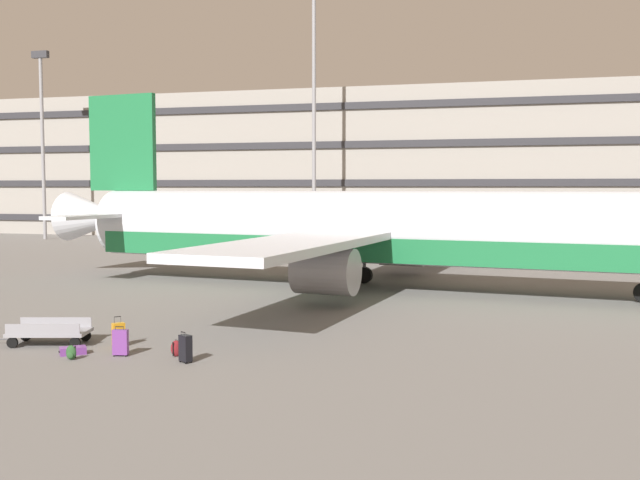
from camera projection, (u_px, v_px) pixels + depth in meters
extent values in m
plane|color=slate|center=(462.00, 292.00, 36.92)|extent=(600.00, 600.00, 0.00)
cube|color=gray|center=(489.00, 165.00, 77.69)|extent=(175.98, 16.56, 15.51)
cube|color=#2D2D33|center=(485.00, 223.00, 70.03)|extent=(174.22, 0.24, 0.70)
cube|color=#2D2D33|center=(486.00, 183.00, 69.75)|extent=(174.22, 0.24, 0.70)
cube|color=#2D2D33|center=(486.00, 142.00, 69.47)|extent=(174.22, 0.24, 0.70)
cube|color=#2D2D33|center=(487.00, 102.00, 69.19)|extent=(174.22, 0.24, 0.70)
cylinder|color=silver|center=(379.00, 227.00, 38.01)|extent=(34.00, 7.99, 3.85)
cube|color=#1E723F|center=(379.00, 247.00, 38.08)|extent=(32.65, 7.75, 1.23)
cone|color=silver|center=(98.00, 217.00, 44.76)|extent=(4.96, 3.62, 3.08)
cube|color=#1E723F|center=(122.00, 143.00, 43.71)|extent=(4.63, 0.93, 5.77)
cube|color=silver|center=(164.00, 212.00, 47.26)|extent=(2.50, 5.95, 0.20)
cube|color=silver|center=(89.00, 216.00, 40.49)|extent=(2.50, 5.95, 0.20)
cube|color=silver|center=(405.00, 225.00, 46.75)|extent=(6.12, 14.62, 0.36)
cube|color=silver|center=(292.00, 245.00, 30.05)|extent=(6.12, 14.62, 0.36)
cylinder|color=#9E9EA3|center=(402.00, 249.00, 44.30)|extent=(2.99, 2.44, 2.12)
cylinder|color=#9E9EA3|center=(325.00, 271.00, 32.33)|extent=(2.99, 2.44, 2.12)
cylinder|color=black|center=(364.00, 275.00, 40.22)|extent=(0.94, 0.46, 0.90)
cylinder|color=slate|center=(364.00, 264.00, 40.18)|extent=(0.20, 0.20, 1.30)
cylinder|color=black|center=(344.00, 282.00, 37.20)|extent=(0.94, 0.46, 0.90)
cylinder|color=slate|center=(344.00, 270.00, 37.15)|extent=(0.20, 0.20, 1.30)
cylinder|color=gray|center=(43.00, 149.00, 74.13)|extent=(0.36, 0.36, 18.53)
cube|color=#333338|center=(40.00, 55.00, 73.44)|extent=(1.80, 0.50, 0.70)
cylinder|color=gray|center=(314.00, 112.00, 66.56)|extent=(0.36, 0.36, 24.65)
cube|color=#72388C|center=(73.00, 351.00, 23.03)|extent=(0.89, 0.83, 0.24)
cube|color=black|center=(59.00, 352.00, 22.87)|extent=(0.16, 0.19, 0.02)
cube|color=#72388C|center=(120.00, 342.00, 22.77)|extent=(0.51, 0.29, 0.80)
cylinder|color=#333338|center=(115.00, 328.00, 22.69)|extent=(0.02, 0.02, 0.10)
cylinder|color=#333338|center=(124.00, 328.00, 22.67)|extent=(0.02, 0.02, 0.10)
cube|color=black|center=(119.00, 327.00, 22.68)|extent=(0.26, 0.07, 0.02)
cylinder|color=black|center=(116.00, 355.00, 22.90)|extent=(0.03, 0.05, 0.05)
cylinder|color=black|center=(127.00, 355.00, 22.87)|extent=(0.03, 0.05, 0.05)
cylinder|color=black|center=(114.00, 356.00, 22.73)|extent=(0.03, 0.05, 0.05)
cylinder|color=black|center=(126.00, 356.00, 22.71)|extent=(0.03, 0.05, 0.05)
cube|color=black|center=(185.00, 348.00, 21.92)|extent=(0.46, 0.41, 0.80)
cylinder|color=#333338|center=(181.00, 333.00, 21.91)|extent=(0.02, 0.02, 0.10)
cylinder|color=#333338|center=(185.00, 334.00, 21.76)|extent=(0.02, 0.02, 0.10)
cube|color=black|center=(183.00, 332.00, 21.83)|extent=(0.20, 0.13, 0.02)
cylinder|color=black|center=(186.00, 360.00, 22.13)|extent=(0.04, 0.05, 0.05)
cylinder|color=black|center=(191.00, 362.00, 21.91)|extent=(0.04, 0.05, 0.05)
cylinder|color=black|center=(180.00, 361.00, 21.99)|extent=(0.04, 0.05, 0.05)
cylinder|color=black|center=(186.00, 363.00, 21.77)|extent=(0.04, 0.05, 0.05)
cube|color=orange|center=(118.00, 334.00, 24.11)|extent=(0.45, 0.46, 0.75)
cylinder|color=#333338|center=(121.00, 319.00, 24.20)|extent=(0.02, 0.02, 0.20)
cylinder|color=#333338|center=(114.00, 320.00, 24.08)|extent=(0.02, 0.02, 0.20)
cube|color=black|center=(117.00, 317.00, 24.13)|extent=(0.16, 0.18, 0.02)
cylinder|color=black|center=(124.00, 346.00, 24.14)|extent=(0.05, 0.05, 0.05)
cylinder|color=black|center=(115.00, 347.00, 23.97)|extent=(0.05, 0.05, 0.05)
cylinder|color=black|center=(122.00, 345.00, 24.31)|extent=(0.05, 0.05, 0.05)
cylinder|color=black|center=(113.00, 346.00, 24.14)|extent=(0.05, 0.05, 0.05)
ellipsoid|color=maroon|center=(176.00, 348.00, 22.72)|extent=(0.40, 0.32, 0.52)
ellipsoid|color=maroon|center=(177.00, 350.00, 22.82)|extent=(0.26, 0.18, 0.23)
torus|color=black|center=(176.00, 340.00, 22.67)|extent=(0.08, 0.04, 0.08)
cube|color=black|center=(173.00, 349.00, 22.62)|extent=(0.04, 0.04, 0.44)
cube|color=black|center=(179.00, 349.00, 22.65)|extent=(0.04, 0.04, 0.44)
ellipsoid|color=#264C26|center=(71.00, 353.00, 22.28)|extent=(0.35, 0.23, 0.46)
ellipsoid|color=#264C26|center=(70.00, 355.00, 22.20)|extent=(0.24, 0.11, 0.21)
torus|color=black|center=(71.00, 345.00, 22.29)|extent=(0.08, 0.02, 0.08)
cube|color=black|center=(75.00, 352.00, 22.35)|extent=(0.04, 0.03, 0.39)
cube|color=black|center=(70.00, 352.00, 22.37)|extent=(0.04, 0.03, 0.39)
cube|color=gray|center=(50.00, 332.00, 24.48)|extent=(2.85, 1.92, 0.12)
cylinder|color=#4C4C51|center=(1.00, 339.00, 24.49)|extent=(0.69, 0.23, 0.05)
cube|color=gray|center=(43.00, 330.00, 23.85)|extent=(2.40, 0.67, 0.40)
cube|color=gray|center=(56.00, 323.00, 25.08)|extent=(2.40, 0.67, 0.40)
cylinder|color=black|center=(12.00, 343.00, 23.94)|extent=(0.37, 0.19, 0.36)
cylinder|color=black|center=(26.00, 336.00, 25.04)|extent=(0.37, 0.19, 0.36)
cylinder|color=black|center=(75.00, 343.00, 23.95)|extent=(0.37, 0.19, 0.36)
cylinder|color=black|center=(86.00, 336.00, 25.05)|extent=(0.37, 0.19, 0.36)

